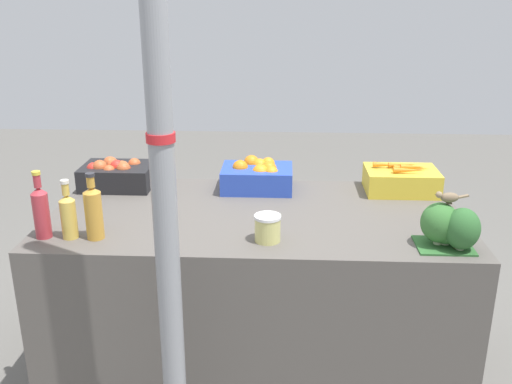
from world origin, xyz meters
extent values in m
plane|color=#605E59|center=(0.00, 0.00, 0.00)|extent=(10.00, 10.00, 0.00)
cube|color=#56514C|center=(0.00, 0.00, 0.41)|extent=(1.88, 0.96, 0.82)
cylinder|color=gray|center=(-0.26, -0.73, 1.31)|extent=(0.08, 0.08, 2.62)
cylinder|color=red|center=(-0.26, -0.73, 1.35)|extent=(0.09, 0.09, 0.03)
cube|color=black|center=(-0.73, 0.33, 0.87)|extent=(0.36, 0.26, 0.12)
sphere|color=#BC562D|center=(-0.69, 0.28, 0.93)|extent=(0.07, 0.07, 0.07)
sphere|color=red|center=(-0.68, 0.28, 0.92)|extent=(0.07, 0.07, 0.07)
sphere|color=#BC562D|center=(-0.65, 0.37, 0.93)|extent=(0.07, 0.07, 0.07)
sphere|color=#BC562D|center=(-0.79, 0.39, 0.92)|extent=(0.08, 0.08, 0.08)
sphere|color=red|center=(-0.73, 0.31, 0.93)|extent=(0.07, 0.07, 0.07)
sphere|color=#BC562D|center=(-0.75, 0.33, 0.93)|extent=(0.06, 0.06, 0.06)
sphere|color=#BC562D|center=(-0.81, 0.29, 0.93)|extent=(0.08, 0.08, 0.08)
sphere|color=red|center=(-0.85, 0.29, 0.92)|extent=(0.07, 0.07, 0.07)
sphere|color=#BC562D|center=(-0.70, 0.32, 0.92)|extent=(0.08, 0.08, 0.08)
sphere|color=#BC562D|center=(-0.75, 0.26, 0.92)|extent=(0.06, 0.06, 0.06)
sphere|color=#BC562D|center=(-0.79, 0.39, 0.93)|extent=(0.07, 0.07, 0.07)
cube|color=#2847B7|center=(-0.01, 0.33, 0.87)|extent=(0.36, 0.26, 0.12)
sphere|color=orange|center=(0.00, 0.39, 0.92)|extent=(0.08, 0.08, 0.08)
sphere|color=orange|center=(0.04, 0.41, 0.93)|extent=(0.07, 0.07, 0.07)
sphere|color=orange|center=(-0.10, 0.33, 0.93)|extent=(0.08, 0.08, 0.08)
sphere|color=orange|center=(0.01, 0.29, 0.91)|extent=(0.09, 0.09, 0.09)
sphere|color=orange|center=(-0.04, 0.41, 0.93)|extent=(0.08, 0.08, 0.08)
sphere|color=orange|center=(0.05, 0.33, 0.92)|extent=(0.08, 0.08, 0.08)
sphere|color=orange|center=(0.06, 0.28, 0.92)|extent=(0.07, 0.07, 0.07)
cube|color=gold|center=(0.72, 0.33, 0.87)|extent=(0.36, 0.26, 0.12)
cone|color=orange|center=(0.74, 0.26, 0.95)|extent=(0.16, 0.03, 0.03)
cone|color=orange|center=(0.74, 0.33, 0.94)|extent=(0.14, 0.04, 0.03)
cone|color=orange|center=(0.77, 0.33, 0.95)|extent=(0.12, 0.04, 0.03)
cone|color=orange|center=(0.73, 0.36, 0.95)|extent=(0.15, 0.05, 0.03)
cone|color=orange|center=(0.78, 0.33, 0.94)|extent=(0.16, 0.03, 0.03)
cone|color=orange|center=(0.65, 0.35, 0.95)|extent=(0.14, 0.03, 0.03)
cube|color=#2D602D|center=(0.77, -0.33, 0.82)|extent=(0.22, 0.18, 0.01)
ellipsoid|color=#427F3D|center=(0.77, -0.32, 0.89)|extent=(0.12, 0.12, 0.12)
cylinder|color=#B2C693|center=(0.77, -0.32, 0.84)|extent=(0.03, 0.03, 0.02)
ellipsoid|color=#2D602D|center=(0.82, -0.37, 0.91)|extent=(0.14, 0.14, 0.17)
cylinder|color=#B2C693|center=(0.82, -0.37, 0.84)|extent=(0.03, 0.03, 0.02)
ellipsoid|color=#387033|center=(0.74, -0.32, 0.91)|extent=(0.15, 0.15, 0.16)
cylinder|color=#B2C693|center=(0.74, -0.32, 0.84)|extent=(0.03, 0.03, 0.02)
cylinder|color=#B2333D|center=(-0.86, -0.32, 0.91)|extent=(0.07, 0.07, 0.19)
cone|color=#B2333D|center=(-0.86, -0.32, 1.02)|extent=(0.07, 0.07, 0.03)
cylinder|color=#B2333D|center=(-0.86, -0.32, 1.06)|extent=(0.03, 0.03, 0.05)
cylinder|color=gold|center=(-0.86, -0.32, 1.09)|extent=(0.03, 0.03, 0.01)
cylinder|color=gold|center=(-0.75, -0.32, 0.90)|extent=(0.06, 0.06, 0.16)
cone|color=gold|center=(-0.75, -0.32, 0.99)|extent=(0.06, 0.06, 0.02)
cylinder|color=gold|center=(-0.75, -0.32, 1.03)|extent=(0.03, 0.03, 0.05)
cylinder|color=silver|center=(-0.75, -0.32, 1.06)|extent=(0.03, 0.03, 0.01)
cylinder|color=gold|center=(-0.64, -0.32, 0.91)|extent=(0.07, 0.07, 0.20)
cone|color=gold|center=(-0.64, -0.32, 1.03)|extent=(0.07, 0.07, 0.02)
cylinder|color=gold|center=(-0.64, -0.32, 1.06)|extent=(0.03, 0.03, 0.05)
cylinder|color=#2D2D33|center=(-0.64, -0.32, 1.09)|extent=(0.04, 0.04, 0.01)
cylinder|color=#D1CC75|center=(0.06, -0.31, 0.86)|extent=(0.11, 0.11, 0.10)
cylinder|color=white|center=(0.06, -0.31, 0.92)|extent=(0.11, 0.11, 0.01)
cube|color=#4C3D2D|center=(0.77, -0.33, 1.00)|extent=(0.02, 0.02, 0.01)
ellipsoid|color=#7A664C|center=(0.77, -0.33, 1.02)|extent=(0.07, 0.04, 0.04)
sphere|color=#897556|center=(0.73, -0.33, 1.03)|extent=(0.03, 0.03, 0.03)
cone|color=#4C3D28|center=(0.71, -0.33, 1.03)|extent=(0.01, 0.01, 0.01)
cube|color=#7A664C|center=(0.82, -0.32, 1.03)|extent=(0.04, 0.02, 0.01)
camera|label=1|loc=(0.12, -2.44, 1.78)|focal=40.00mm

